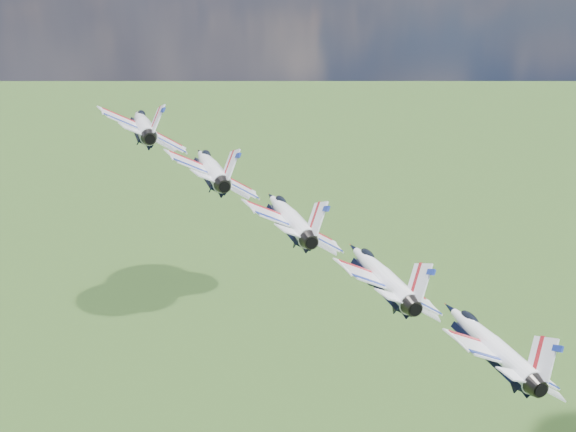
# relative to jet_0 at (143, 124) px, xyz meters

# --- Properties ---
(jet_0) EXTENTS (16.09, 18.90, 9.59)m
(jet_0) POSITION_rel_jet_0_xyz_m (0.00, 0.00, 0.00)
(jet_0) COLOR white
(jet_1) EXTENTS (16.09, 18.90, 9.59)m
(jet_1) POSITION_rel_jet_0_xyz_m (8.92, -7.40, -3.22)
(jet_1) COLOR silver
(jet_2) EXTENTS (16.09, 18.90, 9.59)m
(jet_2) POSITION_rel_jet_0_xyz_m (17.84, -14.80, -6.44)
(jet_2) COLOR white
(jet_3) EXTENTS (16.09, 18.90, 9.59)m
(jet_3) POSITION_rel_jet_0_xyz_m (26.77, -22.19, -9.66)
(jet_3) COLOR white
(jet_4) EXTENTS (16.09, 18.90, 9.59)m
(jet_4) POSITION_rel_jet_0_xyz_m (35.69, -29.59, -12.87)
(jet_4) COLOR white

